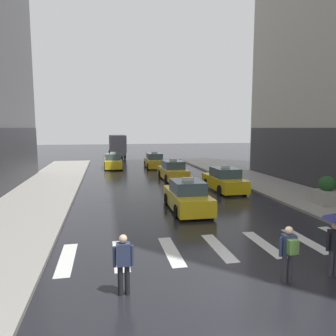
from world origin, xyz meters
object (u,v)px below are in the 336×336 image
Objects in this scene: pedestrian_with_backpack at (289,250)px; pedestrian_plain_coat at (123,261)px; taxi_lead at (187,197)px; taxi_second at (225,180)px; taxi_third at (173,171)px; taxi_fourth at (154,161)px; taxi_fifth at (113,162)px; box_truck at (117,145)px; planter_near_corner at (327,191)px.

pedestrian_plain_coat is (-4.61, 0.26, -0.03)m from pedestrian_with_backpack.
taxi_lead is 0.99× the size of taxi_second.
taxi_third is 1.00× the size of taxi_fourth.
taxi_fifth is 2.76× the size of pedestrian_with_backpack.
taxi_fifth is at bearing 89.09° from pedestrian_plain_coat.
pedestrian_plain_coat is (-1.40, -40.21, -0.91)m from box_truck.
taxi_third reaches higher than planter_near_corner.
taxi_fourth is 26.77m from pedestrian_with_backpack.
taxi_third is 8.32m from taxi_fourth.
box_truck reaches higher than pedestrian_with_backpack.
planter_near_corner is (10.28, -32.93, -0.98)m from box_truck.
taxi_second is at bearing -64.64° from taxi_third.
taxi_lead and taxi_third have the same top height.
taxi_fifth reaches higher than pedestrian_plain_coat.
taxi_fifth is (-4.50, 0.33, 0.00)m from taxi_fourth.
pedestrian_with_backpack is (0.75, -8.37, 0.25)m from taxi_lead.
taxi_third is 2.78× the size of pedestrian_plain_coat.
taxi_lead is 1.00× the size of taxi_fifth.
taxi_fifth is 27.42m from pedestrian_with_backpack.
box_truck is (0.97, 13.36, 1.13)m from taxi_fifth.
pedestrian_with_backpack is at bearing -81.22° from taxi_fifth.
pedestrian_with_backpack is (3.21, -40.47, -0.88)m from box_truck.
taxi_second is 2.86× the size of planter_near_corner.
taxi_lead reaches higher than pedestrian_with_backpack.
taxi_lead is 6.13m from taxi_second.
pedestrian_plain_coat is 13.77m from planter_near_corner.
pedestrian_with_backpack is 10.34m from planter_near_corner.
pedestrian_plain_coat is 1.03× the size of planter_near_corner.
planter_near_corner is (6.76, -19.23, 0.15)m from taxi_fourth.
taxi_third is at bearing 73.89° from pedestrian_plain_coat.
taxi_second is 2.78× the size of pedestrian_plain_coat.
box_truck reaches higher than taxi_lead.
taxi_fourth is at bearing 92.25° from taxi_third.
planter_near_corner is at bearing -60.09° from taxi_fifth.
taxi_fourth reaches higher than pedestrian_plain_coat.
taxi_fourth is 0.60× the size of box_truck.
taxi_lead and taxi_second have the same top height.
taxi_fifth is at bearing 119.91° from planter_near_corner.
taxi_lead is at bearing 64.54° from pedestrian_plain_coat.
box_truck is 40.60m from pedestrian_with_backpack.
taxi_lead is 0.60× the size of box_truck.
taxi_fifth is 2.84× the size of planter_near_corner.
taxi_second is at bearing 125.07° from planter_near_corner.
taxi_second is 2.78× the size of pedestrian_with_backpack.
taxi_lead is 10.18m from taxi_third.
taxi_fourth is (-2.88, 13.71, 0.00)m from taxi_second.
taxi_second is at bearing 58.60° from pedestrian_plain_coat.
taxi_fourth is 14.19m from box_truck.
pedestrian_with_backpack is at bearing -3.20° from pedestrian_plain_coat.
box_truck is at bearing 104.44° from taxi_fourth.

